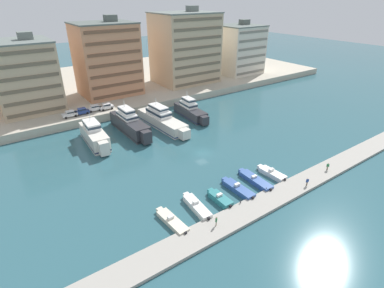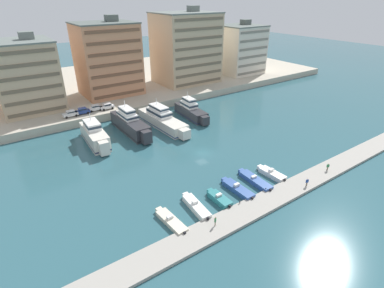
{
  "view_description": "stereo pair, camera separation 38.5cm",
  "coord_description": "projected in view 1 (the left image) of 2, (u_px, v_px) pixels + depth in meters",
  "views": [
    {
      "loc": [
        -37.39,
        -49.09,
        33.39
      ],
      "look_at": [
        -2.18,
        0.97,
        2.5
      ],
      "focal_mm": 28.0,
      "sensor_mm": 36.0,
      "label": 1
    },
    {
      "loc": [
        -37.07,
        -49.31,
        33.39
      ],
      "look_at": [
        -2.18,
        0.97,
        2.5
      ],
      "focal_mm": 28.0,
      "sensor_mm": 36.0,
      "label": 2
    }
  ],
  "objects": [
    {
      "name": "yacht_ivory_far_left",
      "position": [
        94.0,
        135.0,
        73.3
      ],
      "size": [
        4.67,
        16.23,
        7.23
      ],
      "color": "silver",
      "rests_on": "ground"
    },
    {
      "name": "pedestrian_far_side",
      "position": [
        216.0,
        220.0,
        46.92
      ],
      "size": [
        0.54,
        0.46,
        1.7
      ],
      "color": "#7A6B56",
      "rests_on": "pier_dock"
    },
    {
      "name": "bollard_west_mid",
      "position": [
        266.0,
        189.0,
        55.64
      ],
      "size": [
        0.2,
        0.2,
        0.61
      ],
      "color": "#2D2D33",
      "rests_on": "pier_dock"
    },
    {
      "name": "motorboat_white_left",
      "position": [
        197.0,
        206.0,
        51.54
      ],
      "size": [
        2.47,
        8.09,
        1.54
      ],
      "color": "white",
      "rests_on": "ground"
    },
    {
      "name": "motorboat_blue_center",
      "position": [
        255.0,
        180.0,
        58.89
      ],
      "size": [
        2.35,
        8.75,
        1.36
      ],
      "color": "#33569E",
      "rests_on": "ground"
    },
    {
      "name": "apartment_block_center",
      "position": [
        238.0,
        49.0,
        127.39
      ],
      "size": [
        17.17,
        17.03,
        21.44
      ],
      "color": "silver",
      "rests_on": "quay_promenade"
    },
    {
      "name": "apartment_block_left",
      "position": [
        25.0,
        76.0,
        85.43
      ],
      "size": [
        16.61,
        17.29,
        21.72
      ],
      "color": "#C6AD89",
      "rests_on": "quay_promenade"
    },
    {
      "name": "car_blue_left",
      "position": [
        82.0,
        111.0,
        85.47
      ],
      "size": [
        4.14,
        1.99,
        1.8
      ],
      "color": "#28428E",
      "rests_on": "quay_promenade"
    },
    {
      "name": "motorboat_blue_center_left",
      "position": [
        238.0,
        189.0,
        56.29
      ],
      "size": [
        2.15,
        8.06,
        1.51
      ],
      "color": "#33569E",
      "rests_on": "ground"
    },
    {
      "name": "pedestrian_near_edge",
      "position": [
        307.0,
        181.0,
        56.79
      ],
      "size": [
        0.6,
        0.36,
        1.62
      ],
      "color": "#7A6B56",
      "rests_on": "pier_dock"
    },
    {
      "name": "car_white_mid_left",
      "position": [
        94.0,
        108.0,
        87.86
      ],
      "size": [
        4.16,
        2.05,
        1.8
      ],
      "color": "white",
      "rests_on": "quay_promenade"
    },
    {
      "name": "pedestrian_mid_deck",
      "position": [
        328.0,
        166.0,
        61.89
      ],
      "size": [
        0.55,
        0.4,
        1.59
      ],
      "color": "#7A6B56",
      "rests_on": "pier_dock"
    },
    {
      "name": "car_white_far_left",
      "position": [
        70.0,
        114.0,
        83.57
      ],
      "size": [
        4.17,
        2.06,
        1.8
      ],
      "color": "white",
      "rests_on": "quay_promenade"
    },
    {
      "name": "apartment_block_mid_left",
      "position": [
        107.0,
        59.0,
        98.76
      ],
      "size": [
        18.98,
        15.82,
        25.04
      ],
      "color": "tan",
      "rests_on": "quay_promenade"
    },
    {
      "name": "car_white_center_left",
      "position": [
        106.0,
        106.0,
        89.02
      ],
      "size": [
        4.12,
        1.96,
        1.8
      ],
      "color": "white",
      "rests_on": "quay_promenade"
    },
    {
      "name": "pier_dock",
      "position": [
        274.0,
        198.0,
        54.18
      ],
      "size": [
        120.0,
        4.77,
        0.53
      ],
      "primitive_type": "cube",
      "color": "#A8A399",
      "rests_on": "ground"
    },
    {
      "name": "yacht_charcoal_center_left",
      "position": [
        190.0,
        111.0,
        89.3
      ],
      "size": [
        4.69,
        16.27,
        7.49
      ],
      "color": "#333338",
      "rests_on": "ground"
    },
    {
      "name": "motorboat_white_center_right",
      "position": [
        272.0,
        173.0,
        61.09
      ],
      "size": [
        2.24,
        6.92,
        1.52
      ],
      "color": "white",
      "rests_on": "ground"
    },
    {
      "name": "motorboat_cream_far_left",
      "position": [
        172.0,
        221.0,
        48.39
      ],
      "size": [
        2.32,
        7.83,
        1.3
      ],
      "color": "beige",
      "rests_on": "ground"
    },
    {
      "name": "apartment_block_center_left",
      "position": [
        185.0,
        48.0,
        112.41
      ],
      "size": [
        22.33,
        17.75,
        27.13
      ],
      "color": "#C6AD89",
      "rests_on": "quay_promenade"
    },
    {
      "name": "bollard_west",
      "position": [
        241.0,
        201.0,
        52.29
      ],
      "size": [
        0.2,
        0.2,
        0.61
      ],
      "color": "#2D2D33",
      "rests_on": "pier_dock"
    },
    {
      "name": "yacht_ivory_mid_left",
      "position": [
        162.0,
        120.0,
        82.99
      ],
      "size": [
        5.62,
        22.13,
        7.53
      ],
      "color": "silver",
      "rests_on": "ground"
    },
    {
      "name": "motorboat_teal_mid_left",
      "position": [
        220.0,
        199.0,
        53.47
      ],
      "size": [
        1.99,
        6.09,
        1.51
      ],
      "color": "teal",
      "rests_on": "ground"
    },
    {
      "name": "ground_plane",
      "position": [
        202.0,
        153.0,
        70.09
      ],
      "size": [
        400.0,
        400.0,
        0.0
      ],
      "primitive_type": "plane",
      "color": "#2D5B66"
    },
    {
      "name": "yacht_charcoal_left",
      "position": [
        130.0,
        124.0,
        79.46
      ],
      "size": [
        4.47,
        19.37,
        8.22
      ],
      "color": "#333338",
      "rests_on": "ground"
    },
    {
      "name": "quay_promenade",
      "position": [
        101.0,
        85.0,
        118.06
      ],
      "size": [
        180.0,
        70.0,
        2.33
      ],
      "primitive_type": "cube",
      "color": "#BCB29E",
      "rests_on": "ground"
    }
  ]
}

